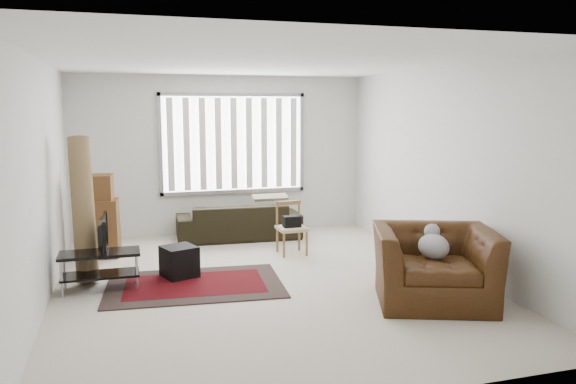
{
  "coord_description": "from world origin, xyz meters",
  "views": [
    {
      "loc": [
        -1.65,
        -6.54,
        2.16
      ],
      "look_at": [
        0.45,
        0.51,
        1.05
      ],
      "focal_mm": 35.0,
      "sensor_mm": 36.0,
      "label": 1
    }
  ],
  "objects_px": {
    "moving_boxes": "(101,219)",
    "sofa": "(239,215)",
    "armchair": "(434,260)",
    "tv_stand": "(100,263)",
    "side_chair": "(291,225)"
  },
  "relations": [
    {
      "from": "moving_boxes",
      "to": "sofa",
      "type": "distance_m",
      "value": 2.22
    },
    {
      "from": "sofa",
      "to": "armchair",
      "type": "height_order",
      "value": "armchair"
    },
    {
      "from": "tv_stand",
      "to": "armchair",
      "type": "bearing_deg",
      "value": -22.81
    },
    {
      "from": "tv_stand",
      "to": "side_chair",
      "type": "bearing_deg",
      "value": 19.88
    },
    {
      "from": "tv_stand",
      "to": "moving_boxes",
      "type": "distance_m",
      "value": 1.61
    },
    {
      "from": "armchair",
      "to": "side_chair",
      "type": "bearing_deg",
      "value": 130.32
    },
    {
      "from": "sofa",
      "to": "tv_stand",
      "type": "bearing_deg",
      "value": 48.5
    },
    {
      "from": "tv_stand",
      "to": "side_chair",
      "type": "distance_m",
      "value": 2.85
    },
    {
      "from": "tv_stand",
      "to": "armchair",
      "type": "relative_size",
      "value": 0.58
    },
    {
      "from": "moving_boxes",
      "to": "armchair",
      "type": "distance_m",
      "value": 4.76
    },
    {
      "from": "sofa",
      "to": "side_chair",
      "type": "distance_m",
      "value": 1.31
    },
    {
      "from": "tv_stand",
      "to": "side_chair",
      "type": "xyz_separation_m",
      "value": [
        2.68,
        0.97,
        0.09
      ]
    },
    {
      "from": "side_chair",
      "to": "sofa",
      "type": "bearing_deg",
      "value": 114.21
    },
    {
      "from": "moving_boxes",
      "to": "armchair",
      "type": "height_order",
      "value": "moving_boxes"
    },
    {
      "from": "side_chair",
      "to": "armchair",
      "type": "bearing_deg",
      "value": -70.77
    }
  ]
}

